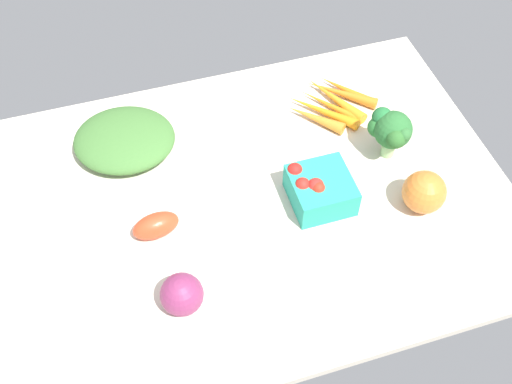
{
  "coord_description": "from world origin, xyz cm",
  "views": [
    {
      "loc": [
        21.42,
        69.93,
        100.5
      ],
      "look_at": [
        0.0,
        0.0,
        4.0
      ],
      "focal_mm": 42.14,
      "sensor_mm": 36.0,
      "label": 1
    }
  ],
  "objects_px": {
    "roma_tomato": "(156,226)",
    "berry_basket": "(319,189)",
    "broccoli_head": "(391,130)",
    "leafy_greens_clump": "(124,140)",
    "red_onion_near_basket": "(182,294)",
    "carrot_bunch": "(331,103)",
    "heirloom_tomato_orange": "(424,192)"
  },
  "relations": [
    {
      "from": "heirloom_tomato_orange",
      "to": "red_onion_near_basket",
      "type": "height_order",
      "value": "heirloom_tomato_orange"
    },
    {
      "from": "heirloom_tomato_orange",
      "to": "red_onion_near_basket",
      "type": "xyz_separation_m",
      "value": [
        0.51,
        0.08,
        -0.0
      ]
    },
    {
      "from": "leafy_greens_clump",
      "to": "roma_tomato",
      "type": "height_order",
      "value": "leafy_greens_clump"
    },
    {
      "from": "heirloom_tomato_orange",
      "to": "berry_basket",
      "type": "distance_m",
      "value": 0.21
    },
    {
      "from": "berry_basket",
      "to": "red_onion_near_basket",
      "type": "relative_size",
      "value": 1.54
    },
    {
      "from": "carrot_bunch",
      "to": "roma_tomato",
      "type": "bearing_deg",
      "value": 26.47
    },
    {
      "from": "leafy_greens_clump",
      "to": "broccoli_head",
      "type": "height_order",
      "value": "broccoli_head"
    },
    {
      "from": "berry_basket",
      "to": "broccoli_head",
      "type": "bearing_deg",
      "value": -157.83
    },
    {
      "from": "berry_basket",
      "to": "red_onion_near_basket",
      "type": "bearing_deg",
      "value": 25.49
    },
    {
      "from": "leafy_greens_clump",
      "to": "berry_basket",
      "type": "bearing_deg",
      "value": 144.33
    },
    {
      "from": "heirloom_tomato_orange",
      "to": "roma_tomato",
      "type": "relative_size",
      "value": 0.95
    },
    {
      "from": "berry_basket",
      "to": "broccoli_head",
      "type": "height_order",
      "value": "broccoli_head"
    },
    {
      "from": "leafy_greens_clump",
      "to": "broccoli_head",
      "type": "relative_size",
      "value": 1.88
    },
    {
      "from": "heirloom_tomato_orange",
      "to": "leafy_greens_clump",
      "type": "xyz_separation_m",
      "value": [
        0.54,
        -0.32,
        -0.01
      ]
    },
    {
      "from": "carrot_bunch",
      "to": "berry_basket",
      "type": "xyz_separation_m",
      "value": [
        0.12,
        0.24,
        0.02
      ]
    },
    {
      "from": "roma_tomato",
      "to": "broccoli_head",
      "type": "bearing_deg",
      "value": 179.42
    },
    {
      "from": "leafy_greens_clump",
      "to": "roma_tomato",
      "type": "bearing_deg",
      "value": 95.08
    },
    {
      "from": "berry_basket",
      "to": "roma_tomato",
      "type": "relative_size",
      "value": 1.3
    },
    {
      "from": "roma_tomato",
      "to": "leafy_greens_clump",
      "type": "bearing_deg",
      "value": -91.93
    },
    {
      "from": "red_onion_near_basket",
      "to": "heirloom_tomato_orange",
      "type": "bearing_deg",
      "value": -171.37
    },
    {
      "from": "roma_tomato",
      "to": "berry_basket",
      "type": "bearing_deg",
      "value": 170.1
    },
    {
      "from": "heirloom_tomato_orange",
      "to": "broccoli_head",
      "type": "distance_m",
      "value": 0.15
    },
    {
      "from": "roma_tomato",
      "to": "heirloom_tomato_orange",
      "type": "bearing_deg",
      "value": 163.25
    },
    {
      "from": "roma_tomato",
      "to": "broccoli_head",
      "type": "distance_m",
      "value": 0.52
    },
    {
      "from": "carrot_bunch",
      "to": "berry_basket",
      "type": "relative_size",
      "value": 1.81
    },
    {
      "from": "carrot_bunch",
      "to": "leafy_greens_clump",
      "type": "relative_size",
      "value": 1.0
    },
    {
      "from": "red_onion_near_basket",
      "to": "berry_basket",
      "type": "bearing_deg",
      "value": -154.51
    },
    {
      "from": "carrot_bunch",
      "to": "berry_basket",
      "type": "height_order",
      "value": "berry_basket"
    },
    {
      "from": "berry_basket",
      "to": "leafy_greens_clump",
      "type": "height_order",
      "value": "berry_basket"
    },
    {
      "from": "heirloom_tomato_orange",
      "to": "red_onion_near_basket",
      "type": "relative_size",
      "value": 1.12
    },
    {
      "from": "carrot_bunch",
      "to": "heirloom_tomato_orange",
      "type": "distance_m",
      "value": 0.32
    },
    {
      "from": "berry_basket",
      "to": "roma_tomato",
      "type": "distance_m",
      "value": 0.33
    }
  ]
}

